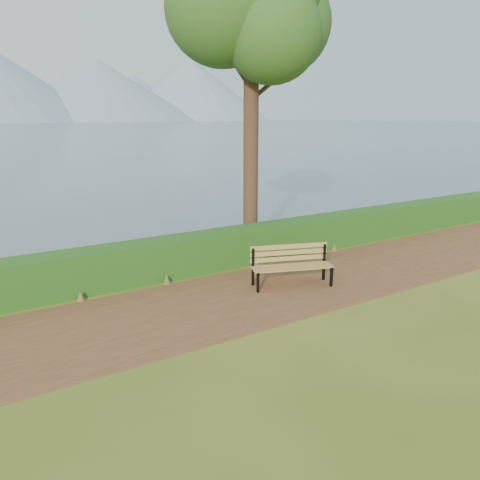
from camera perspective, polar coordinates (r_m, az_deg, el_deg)
ground at (r=10.63m, az=1.06°, el=-7.54°), size 140.00×140.00×0.00m
path at (r=10.87m, az=0.19°, el=-7.00°), size 40.00×3.40×0.01m
hedge at (r=12.60m, az=-5.39°, el=-1.57°), size 32.00×0.85×1.00m
bench at (r=11.55m, az=6.24°, el=-2.76°), size 2.06×1.20×1.00m
tree at (r=14.30m, az=1.41°, el=26.95°), size 4.93×4.13×9.48m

